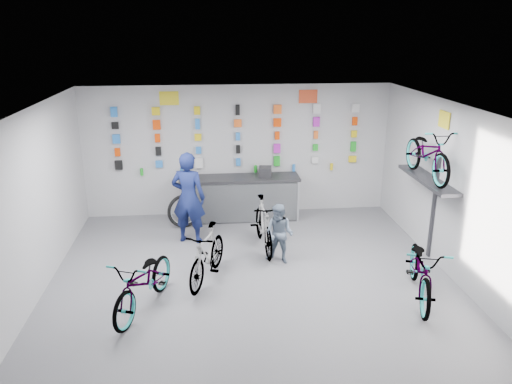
{
  "coord_description": "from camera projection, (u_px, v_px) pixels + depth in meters",
  "views": [
    {
      "loc": [
        -0.72,
        -7.18,
        4.2
      ],
      "look_at": [
        0.16,
        1.4,
        1.35
      ],
      "focal_mm": 35.0,
      "sensor_mm": 36.0,
      "label": 1
    }
  ],
  "objects": [
    {
      "name": "customer",
      "position": [
        280.0,
        234.0,
        9.22
      ],
      "size": [
        0.69,
        0.65,
        1.13
      ],
      "primitive_type": "imported",
      "rotation": [
        0.0,
        0.0,
        -0.54
      ],
      "color": "slate",
      "rests_on": "floor"
    },
    {
      "name": "spare_wheel",
      "position": [
        184.0,
        211.0,
        10.93
      ],
      "size": [
        0.76,
        0.37,
        0.75
      ],
      "rotation": [
        0.0,
        0.0,
        0.29
      ],
      "color": "black",
      "rests_on": "floor"
    },
    {
      "name": "clerk",
      "position": [
        188.0,
        198.0,
        10.02
      ],
      "size": [
        0.79,
        0.62,
        1.89
      ],
      "primitive_type": "imported",
      "rotation": [
        0.0,
        0.0,
        2.86
      ],
      "color": "#111A4B",
      "rests_on": "floor"
    },
    {
      "name": "wall_left",
      "position": [
        20.0,
        220.0,
        7.36
      ],
      "size": [
        0.0,
        8.0,
        8.0
      ],
      "primitive_type": "plane",
      "rotation": [
        1.57,
        0.0,
        1.57
      ],
      "color": "#B1B1B4",
      "rests_on": "floor"
    },
    {
      "name": "merch_wall",
      "position": [
        236.0,
        138.0,
        11.31
      ],
      "size": [
        5.57,
        0.08,
        1.57
      ],
      "color": "black",
      "rests_on": "wall_back"
    },
    {
      "name": "ceiling",
      "position": [
        255.0,
        114.0,
        7.23
      ],
      "size": [
        8.0,
        8.0,
        0.0
      ],
      "primitive_type": "plane",
      "rotation": [
        3.14,
        0.0,
        0.0
      ],
      "color": "white",
      "rests_on": "wall_back"
    },
    {
      "name": "floor",
      "position": [
        255.0,
        297.0,
        8.17
      ],
      "size": [
        8.0,
        8.0,
        0.0
      ],
      "primitive_type": "plane",
      "color": "#55555A",
      "rests_on": "ground"
    },
    {
      "name": "wall_right",
      "position": [
        471.0,
        204.0,
        8.03
      ],
      "size": [
        0.0,
        8.0,
        8.0
      ],
      "primitive_type": "plane",
      "rotation": [
        1.57,
        0.0,
        -1.57
      ],
      "color": "#B1B1B4",
      "rests_on": "floor"
    },
    {
      "name": "bike_center",
      "position": [
        207.0,
        255.0,
        8.57
      ],
      "size": [
        1.01,
        1.68,
        0.97
      ],
      "primitive_type": "imported",
      "rotation": [
        0.0,
        0.0,
        -0.37
      ],
      "color": "gray",
      "rests_on": "floor"
    },
    {
      "name": "bike_wall",
      "position": [
        428.0,
        153.0,
        8.97
      ],
      "size": [
        0.63,
        1.8,
        0.95
      ],
      "primitive_type": "imported",
      "color": "gray",
      "rests_on": "wall_bracket"
    },
    {
      "name": "sign_left",
      "position": [
        169.0,
        98.0,
        10.93
      ],
      "size": [
        0.42,
        0.02,
        0.3
      ],
      "primitive_type": "cube",
      "color": "gold",
      "rests_on": "wall_back"
    },
    {
      "name": "bike_right",
      "position": [
        422.0,
        269.0,
        8.01
      ],
      "size": [
        1.15,
        2.02,
        1.0
      ],
      "primitive_type": "imported",
      "rotation": [
        0.0,
        0.0,
        -0.27
      ],
      "color": "gray",
      "rests_on": "floor"
    },
    {
      "name": "sign_right",
      "position": [
        308.0,
        96.0,
        11.23
      ],
      "size": [
        0.42,
        0.02,
        0.3
      ],
      "primitive_type": "cube",
      "color": "#DC4A24",
      "rests_on": "wall_back"
    },
    {
      "name": "wall_bracket",
      "position": [
        429.0,
        184.0,
        9.16
      ],
      "size": [
        0.39,
        1.9,
        2.0
      ],
      "color": "#333338",
      "rests_on": "wall_right"
    },
    {
      "name": "sign_side",
      "position": [
        444.0,
        120.0,
        8.8
      ],
      "size": [
        0.02,
        0.4,
        0.3
      ],
      "primitive_type": "cube",
      "color": "gold",
      "rests_on": "wall_right"
    },
    {
      "name": "wall_back",
      "position": [
        238.0,
        151.0,
        11.48
      ],
      "size": [
        7.0,
        0.0,
        7.0
      ],
      "primitive_type": "plane",
      "rotation": [
        1.57,
        0.0,
        0.0
      ],
      "color": "#B1B1B4",
      "rests_on": "floor"
    },
    {
      "name": "register",
      "position": [
        265.0,
        172.0,
        11.23
      ],
      "size": [
        0.33,
        0.34,
        0.22
      ],
      "primitive_type": "cube",
      "rotation": [
        0.0,
        0.0,
        -0.17
      ],
      "color": "black",
      "rests_on": "counter"
    },
    {
      "name": "counter",
      "position": [
        240.0,
        199.0,
        11.36
      ],
      "size": [
        2.7,
        0.66,
        1.0
      ],
      "color": "black",
      "rests_on": "floor"
    },
    {
      "name": "bike_service",
      "position": [
        264.0,
        225.0,
        9.79
      ],
      "size": [
        0.58,
        1.74,
        1.03
      ],
      "primitive_type": "imported",
      "rotation": [
        0.0,
        0.0,
        0.06
      ],
      "color": "gray",
      "rests_on": "floor"
    },
    {
      "name": "bike_left",
      "position": [
        144.0,
        282.0,
        7.67
      ],
      "size": [
        1.24,
        1.92,
        0.95
      ],
      "primitive_type": "imported",
      "rotation": [
        0.0,
        0.0,
        -0.37
      ],
      "color": "gray",
      "rests_on": "floor"
    }
  ]
}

